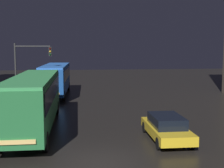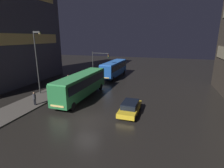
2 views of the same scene
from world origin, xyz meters
name	(u,v)px [view 1 (image 1 of 2)]	position (x,y,z in m)	size (l,w,h in m)	color
ground_plane	(101,163)	(0.00, 0.00, 0.00)	(120.00, 120.00, 0.00)	black
bus_near	(34,97)	(-3.64, 6.25, 2.08)	(2.57, 11.70, 3.37)	#236B38
bus_far	(56,77)	(-3.13, 20.39, 2.04)	(2.87, 10.75, 3.30)	#194793
car_taxi	(166,127)	(3.94, 3.05, 0.72)	(1.97, 4.71, 1.38)	gold
traffic_light_main	(29,61)	(-5.44, 17.39, 3.81)	(3.55, 0.35, 5.56)	#2D2D2D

